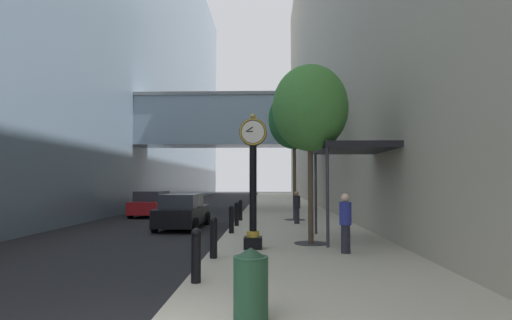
{
  "coord_description": "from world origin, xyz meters",
  "views": [
    {
      "loc": [
        1.73,
        -4.8,
        2.18
      ],
      "look_at": [
        0.88,
        23.2,
        3.64
      ],
      "focal_mm": 28.86,
      "sensor_mm": 36.0,
      "label": 1
    }
  ],
  "objects_px": {
    "street_clock": "(253,174)",
    "car_red_mid": "(153,204)",
    "bollard_second": "(214,236)",
    "bollard_fourth": "(231,219)",
    "trash_bin": "(251,282)",
    "pedestrian_by_clock": "(297,207)",
    "pedestrian_walking": "(345,221)",
    "car_black_near": "(183,212)",
    "street_tree_near": "(310,109)",
    "street_tree_mid_near": "(294,120)",
    "bollard_nearest": "(196,254)",
    "bollard_fifth": "(237,213)",
    "bollard_sixth": "(241,209)"
  },
  "relations": [
    {
      "from": "street_clock",
      "to": "bollard_fifth",
      "type": "distance_m",
      "value": 6.64
    },
    {
      "from": "street_clock",
      "to": "bollard_sixth",
      "type": "height_order",
      "value": "street_clock"
    },
    {
      "from": "pedestrian_by_clock",
      "to": "car_black_near",
      "type": "bearing_deg",
      "value": -170.26
    },
    {
      "from": "bollard_sixth",
      "to": "pedestrian_walking",
      "type": "height_order",
      "value": "pedestrian_walking"
    },
    {
      "from": "bollard_second",
      "to": "bollard_fourth",
      "type": "xyz_separation_m",
      "value": [
        0.0,
        5.29,
        0.0
      ]
    },
    {
      "from": "car_red_mid",
      "to": "pedestrian_by_clock",
      "type": "bearing_deg",
      "value": -33.58
    },
    {
      "from": "bollard_nearest",
      "to": "bollard_sixth",
      "type": "height_order",
      "value": "same"
    },
    {
      "from": "bollard_sixth",
      "to": "bollard_fifth",
      "type": "bearing_deg",
      "value": -90.0
    },
    {
      "from": "pedestrian_walking",
      "to": "car_black_near",
      "type": "relative_size",
      "value": 0.37
    },
    {
      "from": "street_tree_mid_near",
      "to": "car_red_mid",
      "type": "bearing_deg",
      "value": 156.78
    },
    {
      "from": "bollard_fifth",
      "to": "bollard_fourth",
      "type": "bearing_deg",
      "value": -90.0
    },
    {
      "from": "bollard_second",
      "to": "car_red_mid",
      "type": "bearing_deg",
      "value": 111.56
    },
    {
      "from": "street_tree_mid_near",
      "to": "bollard_fifth",
      "type": "bearing_deg",
      "value": -133.06
    },
    {
      "from": "bollard_fourth",
      "to": "street_tree_near",
      "type": "height_order",
      "value": "street_tree_near"
    },
    {
      "from": "bollard_fourth",
      "to": "car_black_near",
      "type": "distance_m",
      "value": 3.74
    },
    {
      "from": "street_tree_mid_near",
      "to": "car_red_mid",
      "type": "height_order",
      "value": "street_tree_mid_near"
    },
    {
      "from": "bollard_fourth",
      "to": "street_tree_mid_near",
      "type": "xyz_separation_m",
      "value": [
        2.85,
        5.7,
        4.77
      ]
    },
    {
      "from": "bollard_fifth",
      "to": "pedestrian_walking",
      "type": "distance_m",
      "value": 7.98
    },
    {
      "from": "street_tree_near",
      "to": "trash_bin",
      "type": "bearing_deg",
      "value": -102.56
    },
    {
      "from": "bollard_fourth",
      "to": "car_red_mid",
      "type": "distance_m",
      "value": 11.07
    },
    {
      "from": "bollard_second",
      "to": "pedestrian_walking",
      "type": "bearing_deg",
      "value": 13.2
    },
    {
      "from": "street_clock",
      "to": "pedestrian_by_clock",
      "type": "height_order",
      "value": "street_clock"
    },
    {
      "from": "street_tree_near",
      "to": "pedestrian_by_clock",
      "type": "distance_m",
      "value": 7.31
    },
    {
      "from": "bollard_fifth",
      "to": "pedestrian_by_clock",
      "type": "xyz_separation_m",
      "value": [
        2.83,
        1.04,
        0.25
      ]
    },
    {
      "from": "bollard_fifth",
      "to": "street_tree_mid_near",
      "type": "relative_size",
      "value": 0.16
    },
    {
      "from": "street_clock",
      "to": "bollard_fifth",
      "type": "relative_size",
      "value": 3.76
    },
    {
      "from": "car_red_mid",
      "to": "trash_bin",
      "type": "bearing_deg",
      "value": -70.23
    },
    {
      "from": "bollard_fifth",
      "to": "trash_bin",
      "type": "distance_m",
      "value": 12.79
    },
    {
      "from": "trash_bin",
      "to": "car_red_mid",
      "type": "bearing_deg",
      "value": 109.77
    },
    {
      "from": "bollard_fourth",
      "to": "pedestrian_by_clock",
      "type": "distance_m",
      "value": 4.65
    },
    {
      "from": "street_clock",
      "to": "bollard_nearest",
      "type": "height_order",
      "value": "street_clock"
    },
    {
      "from": "pedestrian_walking",
      "to": "pedestrian_by_clock",
      "type": "relative_size",
      "value": 1.08
    },
    {
      "from": "pedestrian_by_clock",
      "to": "car_red_mid",
      "type": "distance_m",
      "value": 10.37
    },
    {
      "from": "street_clock",
      "to": "car_red_mid",
      "type": "bearing_deg",
      "value": 117.42
    },
    {
      "from": "street_tree_near",
      "to": "car_red_mid",
      "type": "xyz_separation_m",
      "value": [
        -8.67,
        12.08,
        -3.83
      ]
    },
    {
      "from": "street_clock",
      "to": "car_red_mid",
      "type": "xyz_separation_m",
      "value": [
        -6.81,
        13.12,
        -1.63
      ]
    },
    {
      "from": "trash_bin",
      "to": "car_black_near",
      "type": "distance_m",
      "value": 13.38
    },
    {
      "from": "bollard_sixth",
      "to": "bollard_second",
      "type": "bearing_deg",
      "value": -90.0
    },
    {
      "from": "car_black_near",
      "to": "car_red_mid",
      "type": "height_order",
      "value": "car_black_near"
    },
    {
      "from": "bollard_fourth",
      "to": "trash_bin",
      "type": "bearing_deg",
      "value": -83.23
    },
    {
      "from": "street_clock",
      "to": "pedestrian_walking",
      "type": "height_order",
      "value": "street_clock"
    },
    {
      "from": "street_clock",
      "to": "pedestrian_by_clock",
      "type": "relative_size",
      "value": 2.62
    },
    {
      "from": "bollard_fourth",
      "to": "pedestrian_walking",
      "type": "xyz_separation_m",
      "value": [
        3.66,
        -4.44,
        0.33
      ]
    },
    {
      "from": "bollard_fifth",
      "to": "street_tree_mid_near",
      "type": "height_order",
      "value": "street_tree_mid_near"
    },
    {
      "from": "street_tree_mid_near",
      "to": "trash_bin",
      "type": "bearing_deg",
      "value": -95.98
    },
    {
      "from": "street_clock",
      "to": "bollard_second",
      "type": "height_order",
      "value": "street_clock"
    },
    {
      "from": "bollard_fifth",
      "to": "car_red_mid",
      "type": "xyz_separation_m",
      "value": [
        -5.81,
        6.77,
        0.06
      ]
    },
    {
      "from": "trash_bin",
      "to": "bollard_nearest",
      "type": "bearing_deg",
      "value": 119.14
    },
    {
      "from": "bollard_fifth",
      "to": "bollard_second",
      "type": "bearing_deg",
      "value": -90.0
    },
    {
      "from": "street_tree_mid_near",
      "to": "bollard_second",
      "type": "bearing_deg",
      "value": -104.55
    }
  ]
}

